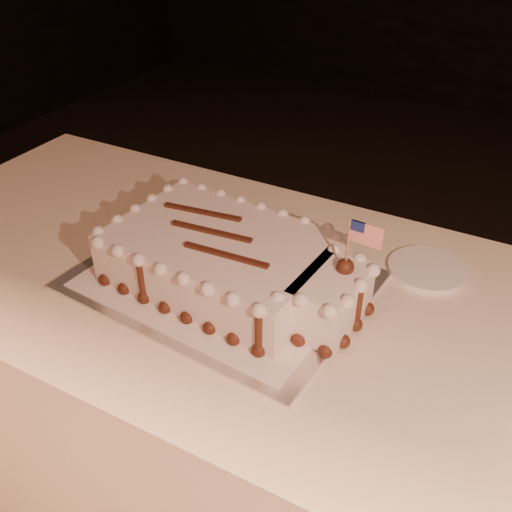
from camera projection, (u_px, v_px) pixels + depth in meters
The scene contains 6 objects.
room_shell at pixel (191, 26), 0.24m from camera, with size 6.10×8.10×2.90m.
banquet_table at pixel (373, 458), 1.26m from camera, with size 2.40×0.80×0.75m, color #FDE2C4.
cake_board at pixel (222, 280), 1.16m from camera, with size 0.57×0.42×0.01m, color silver.
doily at pixel (222, 278), 1.16m from camera, with size 0.51×0.38×0.00m, color white.
sheet_cake at pixel (233, 262), 1.12m from camera, with size 0.55×0.34×0.21m.
side_plate at pixel (427, 269), 1.19m from camera, with size 0.16×0.16×0.01m, color white.
Camera 1 is at (0.15, -0.21, 1.46)m, focal length 40.00 mm.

